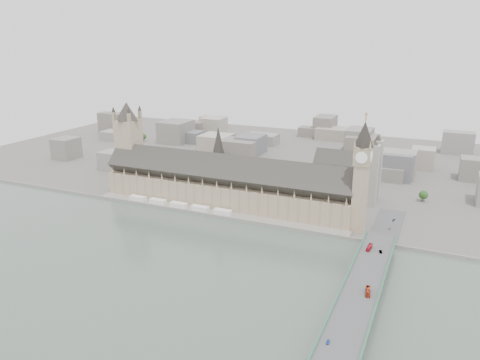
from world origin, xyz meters
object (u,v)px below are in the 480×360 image
at_px(red_bus_north, 369,247).
at_px(westminster_bridge, 367,279).
at_px(victoria_tower, 129,142).
at_px(westminster_abbey, 348,176).
at_px(car_approach, 394,220).
at_px(palace_of_westminster, 225,185).
at_px(car_silver, 381,252).
at_px(elizabeth_tower, 362,169).
at_px(car_blue, 328,342).
at_px(red_bus_south, 368,291).

bearing_deg(red_bus_north, westminster_bridge, -79.37).
bearing_deg(victoria_tower, red_bus_north, -15.00).
bearing_deg(westminster_abbey, car_approach, -53.01).
distance_m(palace_of_westminster, car_approach, 168.04).
bearing_deg(car_approach, westminster_abbey, 128.84).
bearing_deg(car_silver, car_approach, 70.88).
bearing_deg(car_silver, elizabeth_tower, 97.51).
bearing_deg(victoria_tower, elizabeth_tower, -3.96).
distance_m(elizabeth_tower, westminster_abbey, 96.91).
bearing_deg(palace_of_westminster, car_approach, 0.01).
bearing_deg(red_bus_north, palace_of_westminster, 159.96).
height_order(westminster_bridge, westminster_abbey, westminster_abbey).
xyz_separation_m(red_bus_north, car_silver, (8.88, -2.40, -0.84)).
distance_m(car_silver, car_approach, 70.93).
bearing_deg(victoria_tower, car_blue, -36.11).
distance_m(westminster_abbey, car_blue, 275.53).
xyz_separation_m(westminster_abbey, car_approach, (56.71, -75.28, -14.06)).
bearing_deg(car_blue, westminster_abbey, 97.42).
relative_size(victoria_tower, car_blue, 26.08).
xyz_separation_m(palace_of_westminster, westminster_abbey, (110.92, 75.30, 2.38)).
height_order(red_bus_south, car_approach, red_bus_south).
xyz_separation_m(palace_of_westminster, red_bus_north, (157.16, -68.50, -10.86)).
bearing_deg(westminster_bridge, car_blue, -94.13).
xyz_separation_m(palace_of_westminster, car_blue, (155.57, -196.22, -11.80)).
bearing_deg(westminster_abbey, palace_of_westminster, -145.83).
xyz_separation_m(car_blue, car_silver, (10.47, 125.32, 0.10)).
distance_m(car_blue, car_silver, 125.76).
distance_m(red_bus_north, car_silver, 9.23).
height_order(victoria_tower, car_silver, victoria_tower).
height_order(elizabeth_tower, westminster_bridge, elizabeth_tower).
bearing_deg(elizabeth_tower, westminster_bridge, -75.89).
xyz_separation_m(victoria_tower, red_bus_north, (279.16, -74.80, -43.36)).
bearing_deg(palace_of_westminster, victoria_tower, 177.04).
relative_size(westminster_bridge, car_silver, 71.53).
xyz_separation_m(palace_of_westminster, westminster_bridge, (162.00, -107.20, -17.58)).
bearing_deg(victoria_tower, car_silver, -15.00).
height_order(car_blue, car_approach, car_approach).
xyz_separation_m(red_bus_north, car_blue, (-1.59, -127.72, -0.94)).
bearing_deg(westminster_bridge, car_approach, 86.99).
xyz_separation_m(westminster_bridge, car_blue, (-6.43, -89.01, 5.78)).
height_order(car_blue, car_silver, car_silver).
height_order(red_bus_south, car_blue, red_bus_south).
relative_size(palace_of_westminster, westminster_bridge, 0.82).
xyz_separation_m(elizabeth_tower, westminster_abbey, (-27.08, 87.00, -33.01)).
bearing_deg(car_blue, victoria_tower, 141.97).
xyz_separation_m(elizabeth_tower, red_bus_north, (19.16, -56.80, -46.25)).
relative_size(red_bus_south, car_blue, 3.03).
distance_m(westminster_abbey, red_bus_south, 218.83).
relative_size(palace_of_westminster, car_approach, 49.81).
bearing_deg(westminster_abbey, car_blue, -80.66).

